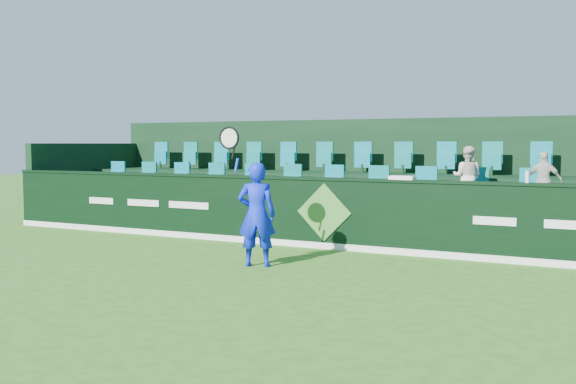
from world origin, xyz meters
The scene contains 12 objects.
ground centered at (0.00, 0.00, 0.00)m, with size 60.00×60.00×0.00m, color #2E6B19.
sponsor_hoarding centered at (0.00, 4.00, 0.67)m, with size 16.00×0.25×1.35m.
stand_tier_front centered at (0.00, 5.10, 0.40)m, with size 16.00×2.00×0.80m, color black.
stand_tier_back centered at (0.00, 7.00, 0.65)m, with size 16.00×1.80×1.30m, color black.
stand_rear centered at (0.00, 7.44, 1.22)m, with size 16.00×4.10×2.60m.
seat_row_front centered at (0.00, 5.50, 1.10)m, with size 13.50×0.50×0.60m, color #0A7589.
seat_row_back centered at (0.00, 7.30, 1.60)m, with size 13.50×0.50×0.60m, color #0A7589.
tennis_player centered at (-0.31, 1.84, 0.86)m, with size 1.04×0.60×2.31m.
spectator_left centered at (2.40, 5.12, 1.37)m, with size 0.56×0.43×1.14m, color silver.
spectator_middle centered at (3.75, 5.12, 1.33)m, with size 0.62×0.26×1.06m, color beige.
towel centered at (1.48, 4.00, 1.38)m, with size 0.44×0.29×0.07m, color white.
drinks_bottle centered at (3.59, 4.00, 1.45)m, with size 0.06×0.06×0.20m, color white.
Camera 1 is at (4.75, -7.18, 1.99)m, focal length 40.00 mm.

